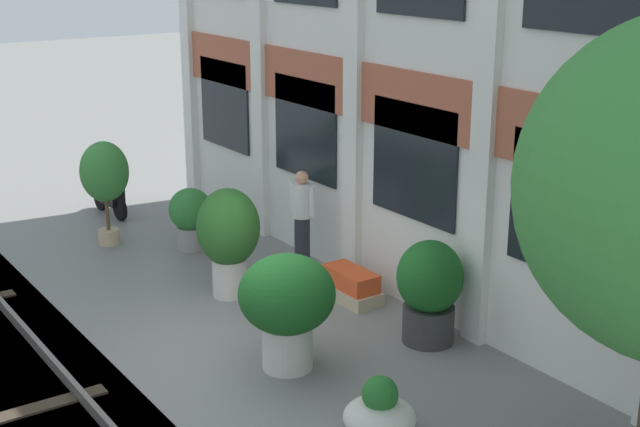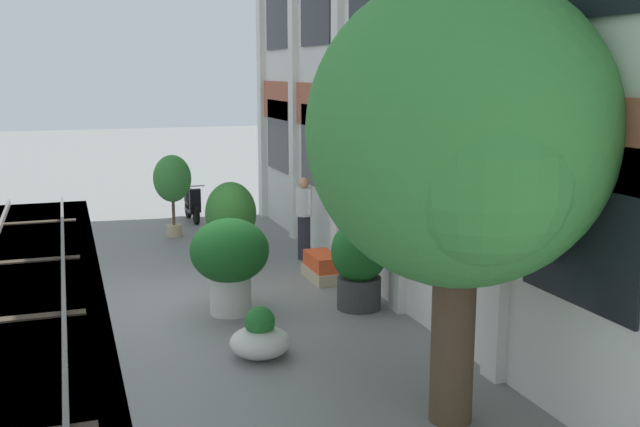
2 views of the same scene
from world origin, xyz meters
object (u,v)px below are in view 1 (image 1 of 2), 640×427
at_px(potted_plant_stone_basin, 191,215).
at_px(potted_plant_fluted_column, 228,234).
at_px(potted_plant_terracotta_small, 105,175).
at_px(scooter_near_curb, 108,193).
at_px(resident_by_doorway, 302,217).
at_px(potted_plant_glazed_jar, 430,288).
at_px(potted_plant_ribbed_drum, 287,301).
at_px(potted_plant_square_trough, 351,286).
at_px(potted_plant_wide_bowl, 380,413).

relative_size(potted_plant_stone_basin, potted_plant_fluted_column, 0.65).
relative_size(potted_plant_terracotta_small, scooter_near_curb, 1.38).
bearing_deg(resident_by_doorway, potted_plant_fluted_column, -2.69).
bearing_deg(potted_plant_glazed_jar, potted_plant_terracotta_small, -162.12).
bearing_deg(potted_plant_terracotta_small, potted_plant_ribbed_drum, 0.45).
bearing_deg(potted_plant_stone_basin, potted_plant_glazed_jar, 10.15).
bearing_deg(potted_plant_glazed_jar, potted_plant_stone_basin, -169.85).
bearing_deg(potted_plant_ribbed_drum, potted_plant_glazed_jar, 78.13).
distance_m(potted_plant_square_trough, potted_plant_glazed_jar, 1.88).
xyz_separation_m(potted_plant_square_trough, potted_plant_glazed_jar, (1.80, 0.00, 0.55)).
relative_size(potted_plant_stone_basin, potted_plant_glazed_jar, 0.77).
height_order(potted_plant_wide_bowl, resident_by_doorway, resident_by_doorway).
height_order(potted_plant_wide_bowl, scooter_near_curb, scooter_near_curb).
relative_size(potted_plant_terracotta_small, potted_plant_square_trough, 1.80).
distance_m(potted_plant_glazed_jar, potted_plant_ribbed_drum, 2.07).
distance_m(potted_plant_stone_basin, potted_plant_glazed_jar, 5.40).
xyz_separation_m(potted_plant_wide_bowl, potted_plant_square_trough, (-3.32, 2.04, -0.03)).
bearing_deg(scooter_near_curb, potted_plant_wide_bowl, -7.26).
relative_size(potted_plant_ribbed_drum, scooter_near_curb, 1.11).
distance_m(potted_plant_terracotta_small, resident_by_doorway, 3.79).
relative_size(potted_plant_stone_basin, scooter_near_curb, 0.81).
bearing_deg(scooter_near_curb, potted_plant_terracotta_small, -24.90).
bearing_deg(potted_plant_glazed_jar, potted_plant_square_trough, -179.85).
xyz_separation_m(potted_plant_wide_bowl, potted_plant_fluted_column, (-4.54, 0.60, 0.74)).
height_order(potted_plant_terracotta_small, potted_plant_square_trough, potted_plant_terracotta_small).
bearing_deg(potted_plant_fluted_column, potted_plant_ribbed_drum, -12.67).
xyz_separation_m(potted_plant_stone_basin, potted_plant_glazed_jar, (5.31, 0.95, 0.15)).
bearing_deg(potted_plant_square_trough, resident_by_doorway, 174.66).
bearing_deg(scooter_near_curb, potted_plant_stone_basin, 5.02).
distance_m(potted_plant_terracotta_small, potted_plant_square_trough, 5.17).
bearing_deg(potted_plant_glazed_jar, potted_plant_wide_bowl, -53.24).
bearing_deg(resident_by_doorway, potted_plant_terracotta_small, -69.37).
distance_m(potted_plant_stone_basin, potted_plant_fluted_column, 2.38).
xyz_separation_m(potted_plant_terracotta_small, potted_plant_fluted_column, (3.40, 0.63, -0.29)).
bearing_deg(potted_plant_stone_basin, potted_plant_ribbed_drum, -12.36).
relative_size(potted_plant_terracotta_small, potted_plant_stone_basin, 1.70).
bearing_deg(potted_plant_stone_basin, scooter_near_curb, -171.69).
bearing_deg(potted_plant_square_trough, potted_plant_wide_bowl, -31.53).
xyz_separation_m(potted_plant_stone_basin, resident_by_doorway, (1.95, 1.09, 0.28)).
distance_m(potted_plant_glazed_jar, scooter_near_curb, 8.30).
bearing_deg(potted_plant_fluted_column, scooter_near_curb, 179.22).
bearing_deg(potted_plant_ribbed_drum, potted_plant_terracotta_small, -179.55).
bearing_deg(potted_plant_glazed_jar, scooter_near_curb, -170.49).
distance_m(potted_plant_wide_bowl, resident_by_doorway, 5.40).
relative_size(potted_plant_terracotta_small, potted_plant_glazed_jar, 1.31).
bearing_deg(resident_by_doorway, potted_plant_square_trough, 69.34).
bearing_deg(potted_plant_terracotta_small, potted_plant_fluted_column, 10.46).
bearing_deg(potted_plant_wide_bowl, potted_plant_fluted_column, 172.43).
bearing_deg(potted_plant_square_trough, scooter_near_curb, -167.93).
relative_size(potted_plant_wide_bowl, scooter_near_curb, 0.60).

